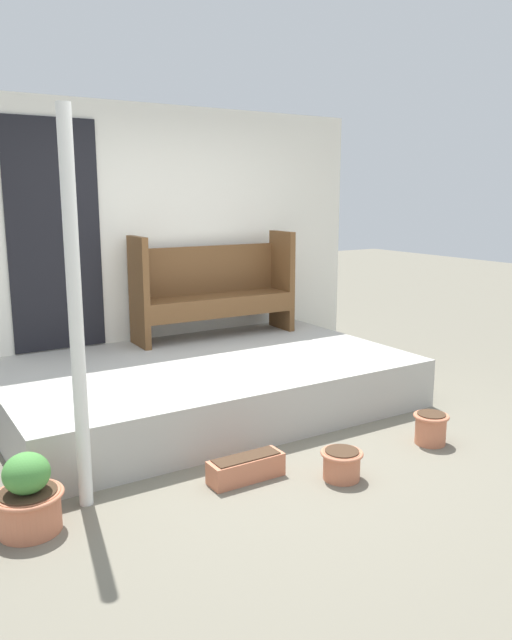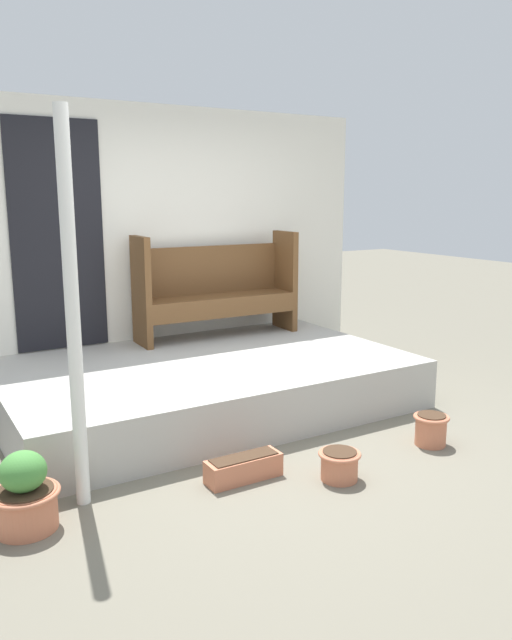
{
  "view_description": "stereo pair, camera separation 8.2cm",
  "coord_description": "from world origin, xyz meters",
  "px_view_note": "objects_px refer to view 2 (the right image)",
  "views": [
    {
      "loc": [
        -2.32,
        -3.51,
        1.79
      ],
      "look_at": [
        0.09,
        0.36,
        0.86
      ],
      "focal_mm": 35.0,
      "sensor_mm": 36.0,
      "label": 1
    },
    {
      "loc": [
        -2.25,
        -3.55,
        1.79
      ],
      "look_at": [
        0.09,
        0.36,
        0.86
      ],
      "focal_mm": 35.0,
      "sensor_mm": 36.0,
      "label": 2
    }
  ],
  "objects_px": {
    "support_post": "(73,315)",
    "bench": "(216,286)",
    "flower_pot_left": "(25,496)",
    "planter_box_rect": "(244,468)",
    "flower_pot_middle": "(339,464)",
    "flower_pot_right": "(431,428)"
  },
  "relations": [
    {
      "from": "flower_pot_middle",
      "to": "flower_pot_right",
      "type": "height_order",
      "value": "flower_pot_right"
    },
    {
      "from": "flower_pot_left",
      "to": "support_post",
      "type": "bearing_deg",
      "value": 21.59
    },
    {
      "from": "flower_pot_middle",
      "to": "flower_pot_right",
      "type": "relative_size",
      "value": 1.06
    },
    {
      "from": "flower_pot_middle",
      "to": "flower_pot_right",
      "type": "bearing_deg",
      "value": 6.37
    },
    {
      "from": "flower_pot_left",
      "to": "flower_pot_right",
      "type": "distance_m",
      "value": 2.76
    },
    {
      "from": "support_post",
      "to": "bench",
      "type": "relative_size",
      "value": 1.4
    },
    {
      "from": "bench",
      "to": "planter_box_rect",
      "type": "height_order",
      "value": "bench"
    },
    {
      "from": "flower_pot_right",
      "to": "flower_pot_middle",
      "type": "bearing_deg",
      "value": -173.63
    },
    {
      "from": "support_post",
      "to": "flower_pot_left",
      "type": "distance_m",
      "value": 1.0
    },
    {
      "from": "flower_pot_middle",
      "to": "flower_pot_left",
      "type": "bearing_deg",
      "value": 167.69
    },
    {
      "from": "support_post",
      "to": "planter_box_rect",
      "type": "relative_size",
      "value": 4.53
    },
    {
      "from": "support_post",
      "to": "bench",
      "type": "distance_m",
      "value": 2.7
    },
    {
      "from": "planter_box_rect",
      "to": "flower_pot_middle",
      "type": "bearing_deg",
      "value": -30.79
    },
    {
      "from": "planter_box_rect",
      "to": "flower_pot_left",
      "type": "bearing_deg",
      "value": 176.16
    },
    {
      "from": "flower_pot_left",
      "to": "flower_pot_middle",
      "type": "relative_size",
      "value": 1.63
    },
    {
      "from": "planter_box_rect",
      "to": "bench",
      "type": "bearing_deg",
      "value": 66.71
    },
    {
      "from": "support_post",
      "to": "planter_box_rect",
      "type": "distance_m",
      "value": 1.44
    },
    {
      "from": "flower_pot_right",
      "to": "planter_box_rect",
      "type": "xyz_separation_m",
      "value": [
        -1.44,
        0.21,
        -0.05
      ]
    },
    {
      "from": "flower_pot_right",
      "to": "support_post",
      "type": "bearing_deg",
      "value": 169.75
    },
    {
      "from": "planter_box_rect",
      "to": "flower_pot_right",
      "type": "bearing_deg",
      "value": -8.26
    },
    {
      "from": "support_post",
      "to": "flower_pot_middle",
      "type": "distance_m",
      "value": 1.88
    },
    {
      "from": "support_post",
      "to": "flower_pot_right",
      "type": "bearing_deg",
      "value": -10.25
    }
  ]
}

